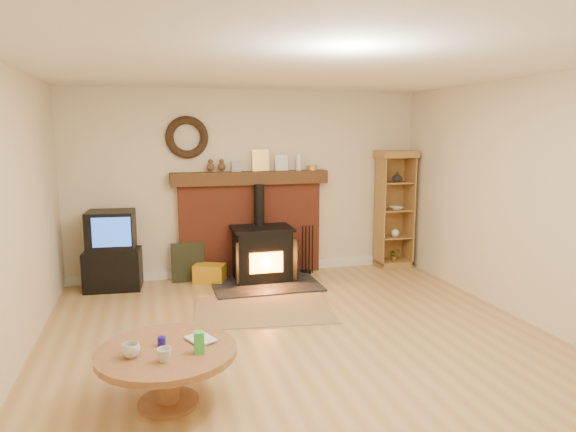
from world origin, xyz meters
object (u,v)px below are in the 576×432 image
object	(u,v)px
wood_stove	(262,255)
curio_cabinet	(394,209)
tv_unit	(112,252)
coffee_table	(167,360)

from	to	relation	value
wood_stove	curio_cabinet	xyz separation A→B (m)	(2.08, 0.28, 0.51)
wood_stove	tv_unit	world-z (taller)	wood_stove
wood_stove	coffee_table	world-z (taller)	wood_stove
wood_stove	curio_cabinet	distance (m)	2.16
coffee_table	curio_cabinet	bearing A→B (deg)	43.09
tv_unit	curio_cabinet	bearing A→B (deg)	1.19
wood_stove	curio_cabinet	world-z (taller)	curio_cabinet
wood_stove	tv_unit	size ratio (longest dim) A/B	1.36
tv_unit	coffee_table	bearing A→B (deg)	-79.79
curio_cabinet	coffee_table	distance (m)	4.76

